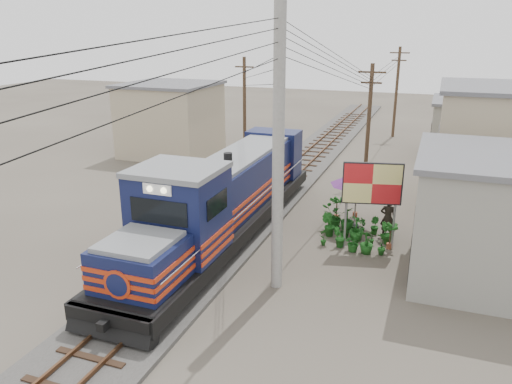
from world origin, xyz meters
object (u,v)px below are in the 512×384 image
at_px(market_umbrella, 357,179).
at_px(vendor, 388,218).
at_px(billboard, 372,186).
at_px(locomotive, 223,201).

xyz_separation_m(market_umbrella, vendor, (1.55, -0.65, -1.46)).
bearing_deg(billboard, market_umbrella, 100.79).
bearing_deg(locomotive, billboard, 11.42).
bearing_deg(vendor, locomotive, 19.88).
bearing_deg(market_umbrella, vendor, -22.80).
distance_m(market_umbrella, vendor, 2.23).
height_order(market_umbrella, vendor, market_umbrella).
xyz_separation_m(billboard, market_umbrella, (-0.94, 2.14, -0.40)).
xyz_separation_m(locomotive, vendor, (6.74, 2.73, -0.88)).
height_order(locomotive, market_umbrella, locomotive).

